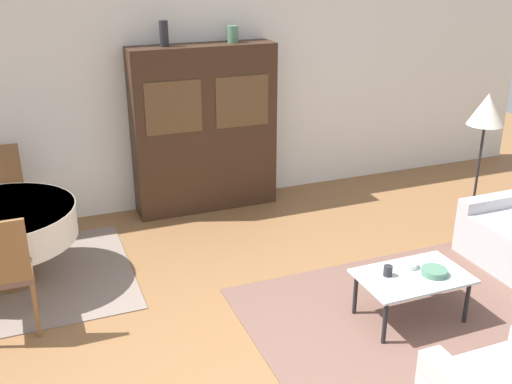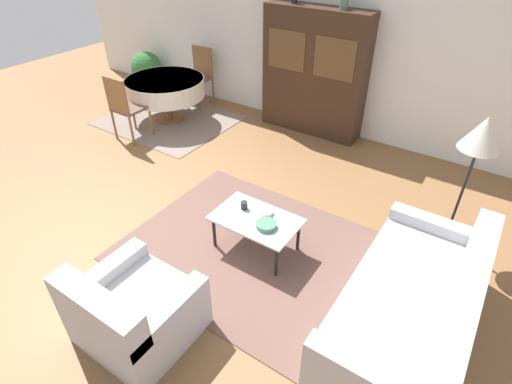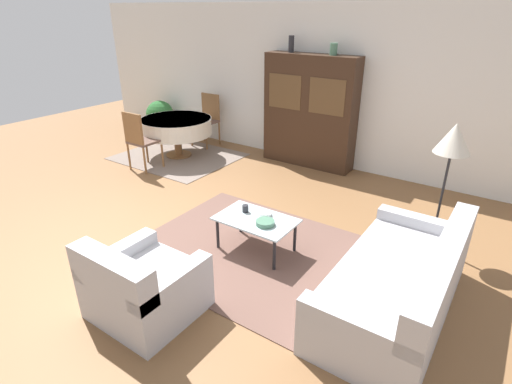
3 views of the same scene
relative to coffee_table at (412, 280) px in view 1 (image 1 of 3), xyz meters
The scene contains 14 objects.
wall_back 3.51m from the coffee_table, 111.11° to the left, with size 10.00×0.06×2.70m.
area_rug 0.37m from the coffee_table, 110.85° to the right, with size 2.62×2.10×0.01m.
dining_rug 3.59m from the coffee_table, 149.24° to the left, with size 2.13×1.77×0.01m.
coffee_table is the anchor object (origin of this frame).
display_cabinet 3.08m from the coffee_table, 106.61° to the left, with size 1.64×0.39×1.91m.
dining_table 3.62m from the coffee_table, 148.85° to the left, with size 1.31×1.31×0.72m.
dining_chair_near 3.25m from the coffee_table, 162.29° to the left, with size 0.44×0.44×1.02m.
dining_chair_far 4.14m from the coffee_table, 138.35° to the left, with size 0.44×0.44×1.02m.
floor_lamp 2.29m from the coffee_table, 36.63° to the left, with size 0.38×0.38×1.51m.
cup 0.23m from the coffee_table, 161.05° to the left, with size 0.07×0.07×0.09m.
bowl 0.19m from the coffee_table, 19.27° to the right, with size 0.21×0.21×0.05m.
bowl_small 0.15m from the coffee_table, 70.15° to the left, with size 0.14×0.14×0.04m.
vase_tall 3.58m from the coffee_table, 113.75° to the left, with size 0.09×0.09×0.27m.
vase_short 3.36m from the coffee_table, 99.84° to the left, with size 0.12×0.12×0.18m.
Camera 1 is at (-1.53, -3.00, 2.86)m, focal length 42.00 mm.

